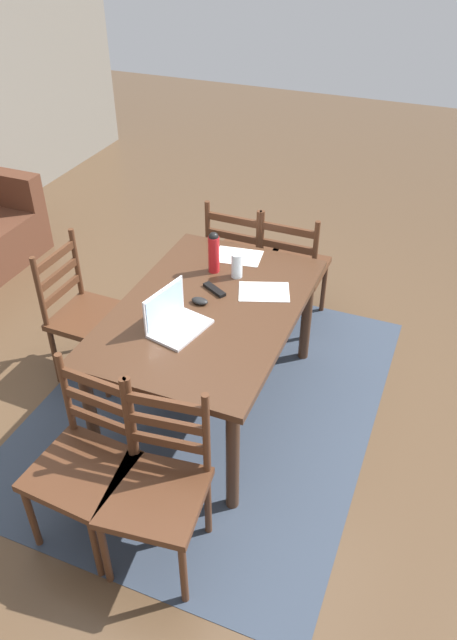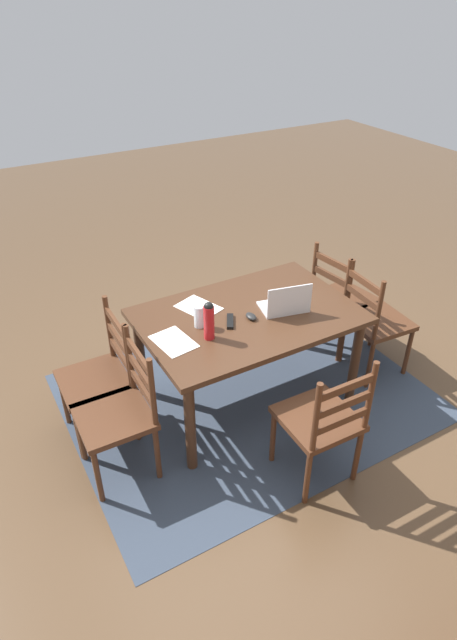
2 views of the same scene
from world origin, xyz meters
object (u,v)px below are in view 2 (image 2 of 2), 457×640
at_px(computer_mouse, 251,316).
at_px(tv_remote, 230,321).
at_px(chair_right_near, 100,377).
at_px(chair_far_head, 322,421).
at_px(chair_right_far, 120,413).
at_px(drinking_glass, 199,316).
at_px(water_bottle, 209,320).
at_px(laptop, 286,304).
at_px(chair_left_near, 341,299).
at_px(dining_table, 248,325).
at_px(chair_left_far, 374,321).

distance_m(computer_mouse, tv_remote, 0.15).
bearing_deg(chair_right_near, chair_far_head, 134.22).
distance_m(chair_right_near, chair_right_far, 0.40).
bearing_deg(computer_mouse, drinking_glass, -12.80).
distance_m(chair_right_far, water_bottle, 0.80).
distance_m(chair_right_near, laptop, 1.36).
distance_m(chair_left_near, chair_right_far, 2.11).
distance_m(dining_table, chair_left_far, 1.08).
bearing_deg(laptop, tv_remote, -9.10).
distance_m(chair_left_far, laptop, 0.87).
bearing_deg(computer_mouse, chair_left_near, -164.56).
bearing_deg(dining_table, drinking_glass, -4.67).
xyz_separation_m(dining_table, tv_remote, (0.16, 0.03, 0.10)).
relative_size(chair_left_far, tv_remote, 5.59).
bearing_deg(chair_right_far, dining_table, -169.13).
height_order(dining_table, chair_left_near, chair_left_near).
bearing_deg(laptop, dining_table, -22.05).
relative_size(chair_right_near, drinking_glass, 6.08).
height_order(chair_right_far, chair_far_head, same).
distance_m(chair_right_far, laptop, 1.33).
xyz_separation_m(dining_table, water_bottle, (0.37, 0.12, 0.23)).
height_order(chair_right_near, chair_left_near, same).
distance_m(dining_table, water_bottle, 0.45).
bearing_deg(chair_far_head, chair_right_near, -45.78).
relative_size(dining_table, chair_right_far, 1.58).
xyz_separation_m(chair_left_far, water_bottle, (1.41, -0.07, 0.43)).
height_order(chair_right_near, laptop, laptop).
xyz_separation_m(drinking_glass, tv_remote, (-0.20, 0.06, -0.07)).
height_order(chair_left_far, laptop, laptop).
distance_m(drinking_glass, computer_mouse, 0.37).
height_order(computer_mouse, tv_remote, computer_mouse).
xyz_separation_m(dining_table, chair_left_near, (-1.04, -0.19, -0.20)).
distance_m(chair_right_far, tv_remote, 0.94).
bearing_deg(tv_remote, chair_right_near, -165.07).
xyz_separation_m(chair_right_near, chair_right_far, (0.00, 0.40, 0.00)).
bearing_deg(chair_far_head, computer_mouse, -89.04).
distance_m(chair_right_near, chair_far_head, 1.49).
bearing_deg(laptop, chair_left_far, 173.04).
xyz_separation_m(chair_left_near, chair_left_far, (0.00, 0.39, 0.00)).
xyz_separation_m(laptop, water_bottle, (0.61, 0.03, 0.08)).
xyz_separation_m(water_bottle, computer_mouse, (-0.36, -0.06, -0.12)).
height_order(chair_right_near, tv_remote, chair_right_near).
xyz_separation_m(chair_far_head, tv_remote, (0.16, -0.83, 0.30)).
xyz_separation_m(chair_right_near, chair_far_head, (-1.04, 1.07, 0.00)).
height_order(chair_right_near, drinking_glass, chair_right_near).
height_order(laptop, computer_mouse, laptop).
bearing_deg(water_bottle, chair_far_head, 116.43).
distance_m(chair_right_near, chair_left_far, 2.11).
height_order(chair_right_far, computer_mouse, chair_right_far).
relative_size(computer_mouse, tv_remote, 0.59).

